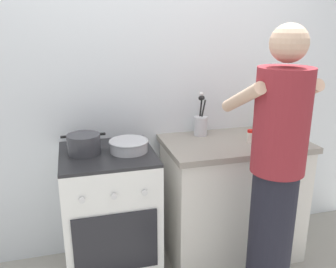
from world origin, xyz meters
name	(u,v)px	position (x,y,z in m)	size (l,w,h in m)	color
back_wall	(174,86)	(0.20, 0.50, 1.25)	(3.20, 0.10, 2.50)	silver
countertop	(232,198)	(0.55, 0.15, 0.45)	(1.00, 0.60, 0.90)	silver
stove_range	(110,214)	(-0.35, 0.15, 0.45)	(0.60, 0.62, 0.90)	white
pot	(84,144)	(-0.49, 0.17, 0.96)	(0.28, 0.21, 0.13)	#38383D
mixing_bowl	(129,145)	(-0.21, 0.13, 0.94)	(0.26, 0.26, 0.08)	#B7B7BC
utensil_crock	(201,124)	(0.36, 0.34, 0.99)	(0.10, 0.10, 0.32)	silver
spice_bottle	(250,136)	(0.64, 0.10, 0.94)	(0.04, 0.04, 0.09)	silver
oil_bottle	(265,123)	(0.81, 0.20, 1.00)	(0.07, 0.07, 0.23)	gold
person	(276,177)	(0.54, -0.40, 0.86)	(0.41, 0.50, 1.70)	black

